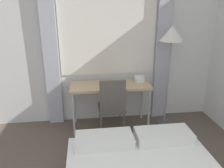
# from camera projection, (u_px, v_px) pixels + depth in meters

# --- Properties ---
(wall_back_with_window) EXTENTS (4.93, 0.13, 2.70)m
(wall_back_with_window) POSITION_uv_depth(u_px,v_px,m) (103.00, 44.00, 3.62)
(wall_back_with_window) COLOR silver
(wall_back_with_window) RESTS_ON ground_plane
(desk) EXTENTS (1.28, 0.51, 0.76)m
(desk) POSITION_uv_depth(u_px,v_px,m) (110.00, 88.00, 3.55)
(desk) COLOR tan
(desk) RESTS_ON ground_plane
(desk_chair) EXTENTS (0.40, 0.40, 0.96)m
(desk_chair) POSITION_uv_depth(u_px,v_px,m) (112.00, 105.00, 3.33)
(desk_chair) COLOR #59514C
(desk_chair) RESTS_ON ground_plane
(standing_lamp) EXTENTS (0.37, 0.37, 1.68)m
(standing_lamp) POSITION_uv_depth(u_px,v_px,m) (171.00, 41.00, 3.37)
(standing_lamp) COLOR #4C4C51
(standing_lamp) RESTS_ON ground_plane
(telephone) EXTENTS (0.16, 0.18, 0.10)m
(telephone) POSITION_uv_depth(u_px,v_px,m) (139.00, 79.00, 3.67)
(telephone) COLOR white
(telephone) RESTS_ON desk
(book) EXTENTS (0.25, 0.19, 0.02)m
(book) POSITION_uv_depth(u_px,v_px,m) (110.00, 84.00, 3.49)
(book) COLOR maroon
(book) RESTS_ON desk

